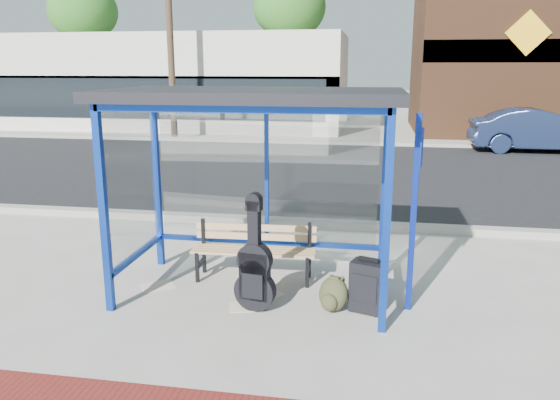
% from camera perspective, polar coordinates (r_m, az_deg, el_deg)
% --- Properties ---
extents(ground, '(120.00, 120.00, 0.00)m').
position_cam_1_polar(ground, '(6.72, -2.58, -9.61)').
color(ground, '#B2ADA0').
rests_on(ground, ground).
extents(curb_near, '(60.00, 0.25, 0.12)m').
position_cam_1_polar(curb_near, '(9.39, 1.17, -2.33)').
color(curb_near, gray).
rests_on(curb_near, ground).
extents(street_asphalt, '(60.00, 10.00, 0.00)m').
position_cam_1_polar(street_asphalt, '(14.33, 4.23, 3.04)').
color(street_asphalt, black).
rests_on(street_asphalt, ground).
extents(curb_far, '(60.00, 0.25, 0.12)m').
position_cam_1_polar(curb_far, '(19.34, 5.72, 5.98)').
color(curb_far, gray).
rests_on(curb_far, ground).
extents(far_sidewalk, '(60.00, 4.00, 0.01)m').
position_cam_1_polar(far_sidewalk, '(21.23, 6.09, 6.51)').
color(far_sidewalk, '#B2ADA0').
rests_on(far_sidewalk, ground).
extents(bus_shelter, '(3.30, 1.80, 2.42)m').
position_cam_1_polar(bus_shelter, '(6.26, -2.65, 8.31)').
color(bus_shelter, '#0E319B').
rests_on(bus_shelter, ground).
extents(storefront_white, '(18.00, 6.04, 4.00)m').
position_cam_1_polar(storefront_white, '(26.14, -13.86, 11.94)').
color(storefront_white, silver).
rests_on(storefront_white, ground).
extents(storefront_brown, '(10.00, 7.08, 6.40)m').
position_cam_1_polar(storefront_brown, '(25.41, 25.72, 13.68)').
color(storefront_brown, '#59331E').
rests_on(storefront_brown, ground).
extents(tree_left, '(3.60, 3.60, 7.03)m').
position_cam_1_polar(tree_left, '(32.06, -19.89, 18.00)').
color(tree_left, '#4C3826').
rests_on(tree_left, ground).
extents(tree_mid, '(3.60, 3.60, 7.03)m').
position_cam_1_polar(tree_mid, '(28.49, 0.99, 19.40)').
color(tree_mid, '#4C3826').
rests_on(tree_mid, ground).
extents(utility_pole_west, '(1.60, 0.24, 8.00)m').
position_cam_1_polar(utility_pole_west, '(20.81, -11.47, 17.50)').
color(utility_pole_west, '#4C3826').
rests_on(utility_pole_west, ground).
extents(bench, '(1.59, 0.45, 0.74)m').
position_cam_1_polar(bench, '(7.00, -2.69, -4.94)').
color(bench, black).
rests_on(bench, ground).
extents(guitar_bag, '(0.48, 0.20, 1.27)m').
position_cam_1_polar(guitar_bag, '(6.10, -2.65, -7.40)').
color(guitar_bag, black).
rests_on(guitar_bag, ground).
extents(suitcase, '(0.42, 0.34, 0.64)m').
position_cam_1_polar(suitcase, '(6.19, 9.12, -8.95)').
color(suitcase, black).
rests_on(suitcase, ground).
extents(backpack, '(0.39, 0.37, 0.40)m').
position_cam_1_polar(backpack, '(6.19, 5.54, -9.86)').
color(backpack, '#2F301B').
rests_on(backpack, ground).
extents(sign_post, '(0.11, 0.27, 2.20)m').
position_cam_1_polar(sign_post, '(6.05, 13.92, -0.30)').
color(sign_post, navy).
rests_on(sign_post, ground).
extents(newspaper_a, '(0.51, 0.49, 0.01)m').
position_cam_1_polar(newspaper_a, '(7.04, -12.61, -8.78)').
color(newspaper_a, white).
rests_on(newspaper_a, ground).
extents(newspaper_b, '(0.43, 0.38, 0.01)m').
position_cam_1_polar(newspaper_b, '(6.35, -3.58, -11.06)').
color(newspaper_b, white).
rests_on(newspaper_b, ground).
extents(newspaper_c, '(0.44, 0.43, 0.01)m').
position_cam_1_polar(newspaper_c, '(6.68, -1.29, -9.74)').
color(newspaper_c, white).
rests_on(newspaper_c, ground).
extents(parked_car, '(4.15, 1.46, 1.37)m').
position_cam_1_polar(parked_car, '(19.31, 25.38, 6.57)').
color(parked_car, '#192546').
rests_on(parked_car, ground).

